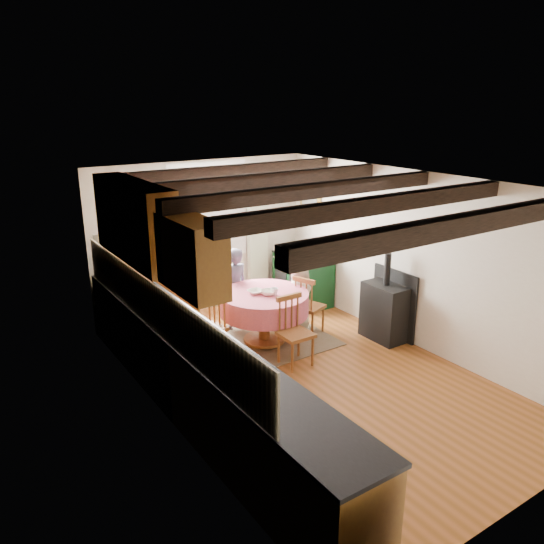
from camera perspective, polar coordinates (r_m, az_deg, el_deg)
floor at (r=6.78m, az=3.83°, el=-11.05°), size 3.60×5.50×0.00m
ceiling at (r=6.00m, az=4.31°, el=9.45°), size 3.60×5.50×0.00m
wall_back at (r=8.53m, az=-7.32°, el=3.67°), size 3.60×0.00×2.40m
wall_front at (r=4.62m, az=25.74°, el=-10.73°), size 3.60×0.00×2.40m
wall_left at (r=5.44m, az=-11.19°, el=-4.90°), size 0.00×5.50×2.40m
wall_right at (r=7.48m, az=15.05°, el=1.16°), size 0.00×5.50×2.40m
beam_a at (r=4.63m, az=19.71°, el=4.80°), size 3.60×0.16×0.16m
beam_b at (r=5.27m, az=11.02°, el=7.01°), size 3.60×0.16×0.16m
beam_c at (r=6.01m, az=4.29°, el=8.60°), size 3.60×0.16×0.16m
beam_d at (r=6.82m, az=-0.95°, el=9.75°), size 3.60×0.16×0.16m
beam_e at (r=7.67m, az=-5.08°, el=10.60°), size 3.60×0.16×0.16m
splash_left at (r=5.70m, az=-12.19°, el=-3.87°), size 0.02×4.50×0.55m
splash_back at (r=8.13m, az=-13.55°, el=2.61°), size 1.40×0.02×0.55m
base_cabinet_left at (r=5.88m, az=-8.00°, el=-11.16°), size 0.60×5.30×0.88m
base_cabinet_back at (r=8.10m, az=-12.79°, el=-3.07°), size 1.30×0.60×0.88m
worktop_left at (r=5.67m, az=-8.02°, el=-7.04°), size 0.64×5.30×0.04m
worktop_back at (r=7.93m, az=-12.96°, el=-0.00°), size 1.30×0.64×0.04m
wall_cabinet_glass at (r=6.35m, az=-14.44°, el=5.28°), size 0.34×1.80×0.90m
wall_cabinet_solid at (r=5.01m, az=-8.54°, el=1.76°), size 0.34×0.90×0.70m
window_frame at (r=8.47m, az=-6.77°, el=6.37°), size 1.34×0.03×1.54m
window_pane at (r=8.48m, az=-6.78°, el=6.38°), size 1.20×0.01×1.40m
curtain_left at (r=8.17m, az=-11.67°, el=2.09°), size 0.35×0.10×2.10m
curtain_right at (r=8.92m, az=-1.54°, el=3.78°), size 0.35×0.10×2.10m
curtain_rod at (r=8.30m, az=-6.65°, el=10.34°), size 2.00×0.03×0.03m
wall_picture at (r=8.97m, az=4.11°, el=7.75°), size 0.04×0.50×0.60m
wall_plate at (r=8.90m, az=-1.26°, el=7.71°), size 0.30×0.02×0.30m
rug at (r=7.65m, az=-0.81°, el=-7.41°), size 1.83×1.42×0.01m
dining_table at (r=7.50m, az=-0.82°, el=-4.90°), size 1.23×1.23×0.74m
chair_near at (r=6.86m, az=2.55°, el=-6.36°), size 0.39×0.41×0.92m
chair_left at (r=7.03m, az=-6.82°, el=-5.75°), size 0.51×0.50×0.94m
chair_right at (r=7.79m, az=3.95°, el=-3.45°), size 0.51×0.49×0.89m
aga_range at (r=8.93m, az=3.31°, el=-0.66°), size 0.61×0.95×0.87m
cast_iron_stove at (r=7.69m, az=11.94°, el=-2.61°), size 0.38×0.63×1.26m
child_far at (r=7.91m, az=-3.99°, el=-1.78°), size 0.48×0.35×1.24m
child_right at (r=7.88m, az=2.91°, el=-2.45°), size 0.49×0.61×1.08m
bowl_a at (r=7.34m, az=-1.79°, el=-2.11°), size 0.21×0.21×0.05m
bowl_b at (r=7.29m, az=-0.40°, el=-2.19°), size 0.25×0.25×0.06m
cup at (r=7.27m, az=0.25°, el=-2.10°), size 0.15×0.15×0.10m
canister_tall at (r=7.82m, az=-15.68°, el=0.53°), size 0.13×0.13×0.22m
canister_wide at (r=7.88m, az=-12.99°, el=0.84°), size 0.19×0.19×0.21m
canister_slim at (r=7.87m, az=-11.96°, el=1.23°), size 0.11×0.11×0.30m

